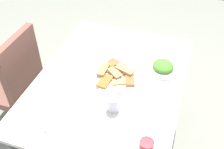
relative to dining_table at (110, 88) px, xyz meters
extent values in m
plane|color=gray|center=(0.00, 0.00, -0.66)|extent=(6.00, 6.00, 0.00)
cube|color=silver|center=(0.00, 0.00, 0.06)|extent=(1.21, 0.90, 0.02)
cylinder|color=#434E47|center=(0.54, -0.39, -0.30)|extent=(0.04, 0.04, 0.71)
cylinder|color=#434E47|center=(0.54, 0.39, -0.30)|extent=(0.04, 0.04, 0.71)
cube|color=brown|center=(0.00, 0.85, -0.24)|extent=(0.42, 0.42, 0.06)
cube|color=brown|center=(0.00, 0.66, 0.02)|extent=(0.40, 0.05, 0.46)
cylinder|color=#263236|center=(0.19, 1.04, -0.47)|extent=(0.03, 0.03, 0.38)
cylinder|color=#263236|center=(0.19, 0.66, -0.47)|extent=(0.03, 0.03, 0.38)
cylinder|color=#263236|center=(-0.19, 0.66, -0.47)|extent=(0.03, 0.03, 0.38)
cylinder|color=white|center=(0.04, -0.02, 0.08)|extent=(0.32, 0.32, 0.01)
cube|color=tan|center=(0.04, -0.02, 0.10)|extent=(0.10, 0.11, 0.01)
cube|color=tan|center=(0.05, 0.06, 0.11)|extent=(0.12, 0.05, 0.01)
cube|color=#C26929|center=(-0.04, 0.02, 0.09)|extent=(0.13, 0.08, 0.01)
cube|color=tan|center=(-0.02, -0.07, 0.09)|extent=(0.09, 0.11, 0.01)
cube|color=tan|center=(0.08, -0.08, 0.11)|extent=(0.09, 0.14, 0.02)
cube|color=brown|center=(0.15, -0.01, 0.09)|extent=(0.10, 0.14, 0.01)
cube|color=#DA6232|center=(0.02, -0.12, 0.09)|extent=(0.13, 0.09, 0.02)
cube|color=olive|center=(0.11, 0.05, 0.09)|extent=(0.11, 0.10, 0.01)
cylinder|color=white|center=(0.21, -0.30, 0.08)|extent=(0.24, 0.24, 0.01)
ellipsoid|color=#4F9231|center=(0.21, -0.30, 0.10)|extent=(0.18, 0.18, 0.05)
sphere|color=#ECE64D|center=(0.17, -0.30, 0.10)|extent=(0.03, 0.03, 0.03)
cylinder|color=silver|center=(-0.22, -0.10, 0.12)|extent=(0.07, 0.07, 0.09)
cube|color=white|center=(-0.40, 0.22, 0.08)|extent=(0.18, 0.18, 0.00)
cube|color=silver|center=(-0.40, 0.20, 0.08)|extent=(0.19, 0.04, 0.00)
cube|color=silver|center=(-0.40, 0.24, 0.08)|extent=(0.16, 0.06, 0.00)
camera|label=1|loc=(-1.16, -0.40, 1.21)|focal=42.33mm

